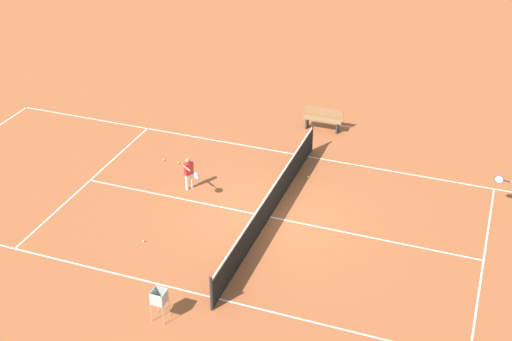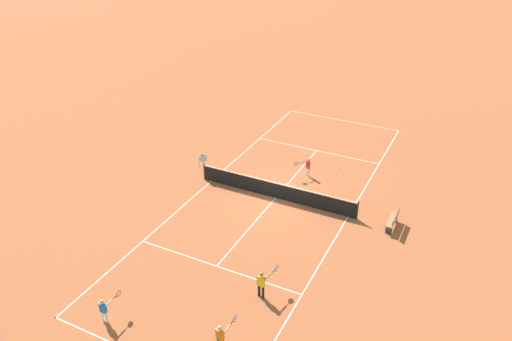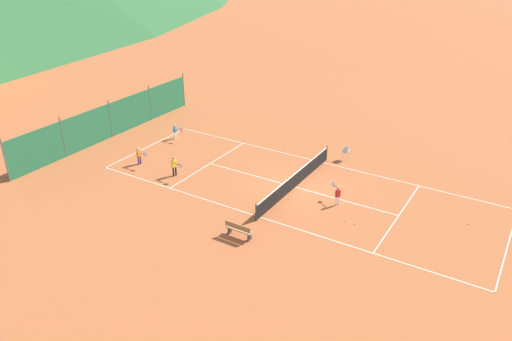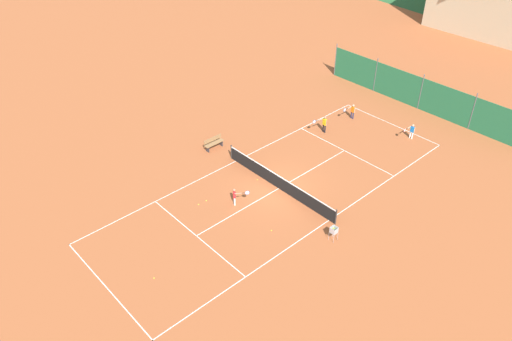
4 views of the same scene
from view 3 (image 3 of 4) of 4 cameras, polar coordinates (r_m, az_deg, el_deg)
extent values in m
plane|color=#A8542D|center=(30.47, 4.49, -1.90)|extent=(600.00, 600.00, 0.00)
cube|color=white|center=(36.81, -12.19, 2.70)|extent=(8.25, 0.05, 0.01)
cube|color=white|center=(28.01, 26.82, -7.69)|extent=(8.25, 0.05, 0.01)
cube|color=white|center=(27.34, 0.50, -5.35)|extent=(0.05, 23.85, 0.01)
cube|color=white|center=(33.80, 7.69, 0.91)|extent=(0.05, 23.85, 0.01)
cube|color=white|center=(33.50, -5.27, 0.80)|extent=(8.20, 0.05, 0.01)
cube|color=white|center=(28.56, 15.99, -4.98)|extent=(8.20, 0.05, 0.01)
cube|color=white|center=(30.47, 4.49, -1.89)|extent=(0.05, 12.80, 0.01)
cylinder|color=#2D2D2D|center=(26.74, 0.01, -4.81)|extent=(0.08, 0.08, 1.06)
cylinder|color=#2D2D2D|center=(33.96, 8.06, 1.99)|extent=(0.08, 0.08, 1.06)
cube|color=black|center=(30.26, 4.52, -1.14)|extent=(9.10, 0.02, 0.91)
cube|color=white|center=(30.04, 4.55, -0.33)|extent=(9.10, 0.04, 0.06)
cube|color=#236B42|center=(38.79, -16.30, 5.52)|extent=(17.20, 0.04, 2.60)
cylinder|color=#59595E|center=(34.06, -26.75, 1.06)|extent=(0.08, 0.08, 2.90)
cylinder|color=#59595E|center=(36.22, -21.21, 3.56)|extent=(0.08, 0.08, 2.90)
cylinder|color=#59595E|center=(38.74, -16.32, 5.72)|extent=(0.08, 0.08, 2.90)
cylinder|color=#59595E|center=(41.55, -12.03, 7.58)|extent=(0.08, 0.08, 2.90)
cylinder|color=#59595E|center=(44.60, -8.28, 9.15)|extent=(0.08, 0.08, 2.90)
cylinder|color=white|center=(37.80, -9.12, 4.04)|extent=(0.10, 0.10, 0.54)
cylinder|color=white|center=(37.68, -9.28, 3.96)|extent=(0.10, 0.10, 0.54)
cube|color=blue|center=(37.56, -9.25, 4.67)|extent=(0.26, 0.15, 0.42)
sphere|color=tan|center=(37.45, -9.29, 5.12)|extent=(0.16, 0.16, 0.16)
cylinder|color=tan|center=(37.68, -9.09, 4.75)|extent=(0.06, 0.06, 0.42)
cylinder|color=tan|center=(37.26, -9.18, 4.77)|extent=(0.06, 0.42, 0.06)
cylinder|color=black|center=(37.07, -8.82, 4.69)|extent=(0.03, 0.19, 0.03)
torus|color=red|center=(36.93, -8.54, 4.62)|extent=(0.02, 0.28, 0.28)
cylinder|color=silver|center=(36.93, -8.54, 4.62)|extent=(0.00, 0.25, 0.25)
cylinder|color=white|center=(28.68, 9.14, -3.47)|extent=(0.10, 0.10, 0.54)
cylinder|color=white|center=(28.76, 9.43, -3.40)|extent=(0.10, 0.10, 0.54)
cube|color=red|center=(28.49, 9.35, -2.60)|extent=(0.30, 0.27, 0.42)
sphere|color=#A37556|center=(28.34, 9.40, -2.03)|extent=(0.17, 0.17, 0.17)
cylinder|color=#A37556|center=(28.41, 9.07, -2.67)|extent=(0.06, 0.06, 0.42)
cylinder|color=#A37556|center=(28.65, 9.43, -2.06)|extent=(0.29, 0.38, 0.06)
cylinder|color=black|center=(28.87, 9.10, -1.80)|extent=(0.13, 0.17, 0.03)
torus|color=#1E4CB2|center=(29.04, 8.85, -1.60)|extent=(0.18, 0.25, 0.28)
cylinder|color=silver|center=(29.04, 8.85, -1.60)|extent=(0.14, 0.21, 0.25)
cylinder|color=#23284C|center=(34.14, -13.08, 1.21)|extent=(0.10, 0.10, 0.56)
cylinder|color=#23284C|center=(34.03, -13.29, 1.10)|extent=(0.10, 0.10, 0.56)
cube|color=orange|center=(33.88, -13.27, 1.92)|extent=(0.27, 0.16, 0.43)
sphere|color=tan|center=(33.75, -13.32, 2.43)|extent=(0.17, 0.17, 0.17)
cylinder|color=tan|center=(33.99, -13.06, 2.02)|extent=(0.06, 0.06, 0.43)
cylinder|color=tan|center=(33.56, -13.24, 2.00)|extent=(0.07, 0.43, 0.06)
cylinder|color=black|center=(33.35, -12.86, 1.89)|extent=(0.03, 0.20, 0.03)
torus|color=#1E4CB2|center=(33.19, -12.56, 1.80)|extent=(0.03, 0.28, 0.28)
cylinder|color=silver|center=(33.19, -12.56, 1.80)|extent=(0.01, 0.25, 0.25)
cylinder|color=black|center=(32.09, -9.15, -0.04)|extent=(0.11, 0.11, 0.61)
cylinder|color=black|center=(31.98, -9.42, -0.15)|extent=(0.11, 0.11, 0.61)
cube|color=yellow|center=(31.80, -9.36, 0.78)|extent=(0.32, 0.22, 0.47)
sphere|color=#A37556|center=(31.65, -9.40, 1.37)|extent=(0.19, 0.19, 0.19)
cylinder|color=#A37556|center=(31.91, -9.10, 0.89)|extent=(0.07, 0.07, 0.47)
cylinder|color=#A37556|center=(31.45, -9.36, 0.86)|extent=(0.15, 0.48, 0.07)
cylinder|color=black|center=(31.20, -8.96, 0.68)|extent=(0.06, 0.22, 0.03)
torus|color=#1E4CB2|center=(31.03, -8.66, 0.55)|extent=(0.07, 0.28, 0.28)
cylinder|color=silver|center=(31.03, -8.66, 0.55)|extent=(0.05, 0.25, 0.25)
sphere|color=#CCE033|center=(27.23, 11.26, -5.97)|extent=(0.07, 0.07, 0.07)
sphere|color=#CCE033|center=(29.00, 23.14, -5.63)|extent=(0.07, 0.07, 0.07)
sphere|color=#CCE033|center=(28.56, 1.22, -3.80)|extent=(0.07, 0.07, 0.07)
sphere|color=#CCE033|center=(27.39, 10.16, -5.66)|extent=(0.07, 0.07, 0.07)
sphere|color=#CCE033|center=(29.09, 3.78, -3.25)|extent=(0.07, 0.07, 0.07)
sphere|color=#CCE033|center=(31.47, 11.54, -1.35)|extent=(0.07, 0.07, 0.07)
cylinder|color=#B7B7BC|center=(34.14, 10.35, 1.47)|extent=(0.02, 0.02, 0.55)
cylinder|color=#B7B7BC|center=(34.43, 10.57, 1.67)|extent=(0.02, 0.02, 0.55)
cylinder|color=#B7B7BC|center=(34.25, 9.83, 1.60)|extent=(0.02, 0.02, 0.55)
cylinder|color=#B7B7BC|center=(34.54, 10.04, 1.80)|extent=(0.02, 0.02, 0.55)
cube|color=#B7B7BC|center=(34.22, 10.23, 2.07)|extent=(0.34, 0.34, 0.02)
cube|color=#B7B7BC|center=(34.11, 10.52, 2.25)|extent=(0.34, 0.02, 0.34)
cube|color=#B7B7BC|center=(34.21, 9.99, 2.38)|extent=(0.34, 0.02, 0.34)
cube|color=#B7B7BC|center=(34.01, 10.15, 2.22)|extent=(0.02, 0.34, 0.34)
cube|color=#B7B7BC|center=(34.31, 10.36, 2.41)|extent=(0.02, 0.34, 0.34)
sphere|color=#CCE033|center=(34.33, 10.28, 2.22)|extent=(0.07, 0.07, 0.07)
sphere|color=#CCE033|center=(34.16, 10.22, 2.09)|extent=(0.07, 0.07, 0.07)
sphere|color=#CCE033|center=(34.30, 10.43, 2.18)|extent=(0.07, 0.07, 0.07)
sphere|color=#CCE033|center=(34.12, 10.14, 2.07)|extent=(0.07, 0.07, 0.07)
sphere|color=#CCE033|center=(34.12, 10.03, 2.08)|extent=(0.07, 0.07, 0.07)
sphere|color=#CCE033|center=(34.11, 10.06, 2.07)|extent=(0.07, 0.07, 0.07)
sphere|color=#CCE033|center=(34.27, 10.32, 2.27)|extent=(0.07, 0.07, 0.07)
sphere|color=#CCE033|center=(34.27, 10.12, 2.29)|extent=(0.07, 0.07, 0.07)
sphere|color=#CCE033|center=(34.27, 10.34, 2.26)|extent=(0.07, 0.07, 0.07)
sphere|color=#CCE033|center=(34.32, 10.19, 2.32)|extent=(0.07, 0.07, 0.07)
sphere|color=#CCE033|center=(34.23, 10.47, 2.23)|extent=(0.07, 0.07, 0.07)
sphere|color=#CCE033|center=(34.30, 10.16, 2.31)|extent=(0.07, 0.07, 0.07)
sphere|color=#CCE033|center=(34.28, 10.34, 2.38)|extent=(0.07, 0.07, 0.07)
sphere|color=#CCE033|center=(34.13, 10.05, 2.30)|extent=(0.07, 0.07, 0.07)
sphere|color=#CCE033|center=(34.09, 10.02, 2.26)|extent=(0.07, 0.07, 0.07)
cube|color=olive|center=(25.49, -1.90, -6.76)|extent=(0.36, 1.50, 0.05)
cube|color=olive|center=(25.24, -2.11, -6.43)|extent=(0.04, 1.50, 0.28)
cube|color=#333338|center=(25.90, -3.01, -6.79)|extent=(0.32, 0.06, 0.44)
cube|color=#333338|center=(25.34, -0.75, -7.57)|extent=(0.32, 0.06, 0.44)
camera|label=1|loc=(45.17, 8.90, 23.40)|focal=50.00mm
camera|label=2|loc=(36.32, -37.57, 21.77)|focal=35.00mm
camera|label=4|loc=(41.99, 44.58, 25.85)|focal=35.00mm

